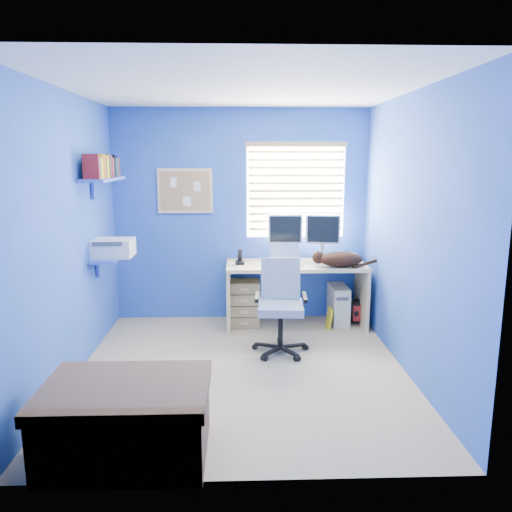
{
  "coord_description": "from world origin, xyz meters",
  "views": [
    {
      "loc": [
        -0.02,
        -4.31,
        1.93
      ],
      "look_at": [
        0.15,
        0.65,
        0.95
      ],
      "focal_mm": 35.0,
      "sensor_mm": 36.0,
      "label": 1
    }
  ],
  "objects_px": {
    "desk": "(295,295)",
    "laptop": "(287,255)",
    "office_chair": "(280,318)",
    "cat": "(341,259)",
    "tower_pc": "(338,304)"
  },
  "relations": [
    {
      "from": "laptop",
      "to": "office_chair",
      "type": "height_order",
      "value": "laptop"
    },
    {
      "from": "desk",
      "to": "office_chair",
      "type": "height_order",
      "value": "office_chair"
    },
    {
      "from": "desk",
      "to": "tower_pc",
      "type": "distance_m",
      "value": 0.54
    },
    {
      "from": "cat",
      "to": "office_chair",
      "type": "bearing_deg",
      "value": -130.98
    },
    {
      "from": "cat",
      "to": "tower_pc",
      "type": "height_order",
      "value": "cat"
    },
    {
      "from": "tower_pc",
      "to": "cat",
      "type": "bearing_deg",
      "value": -100.2
    },
    {
      "from": "laptop",
      "to": "tower_pc",
      "type": "xyz_separation_m",
      "value": [
        0.63,
        0.15,
        -0.62
      ]
    },
    {
      "from": "cat",
      "to": "tower_pc",
      "type": "xyz_separation_m",
      "value": [
        0.04,
        0.28,
        -0.6
      ]
    },
    {
      "from": "laptop",
      "to": "tower_pc",
      "type": "bearing_deg",
      "value": 5.23
    },
    {
      "from": "cat",
      "to": "office_chair",
      "type": "height_order",
      "value": "office_chair"
    },
    {
      "from": "laptop",
      "to": "office_chair",
      "type": "bearing_deg",
      "value": -108.25
    },
    {
      "from": "desk",
      "to": "laptop",
      "type": "bearing_deg",
      "value": -146.74
    },
    {
      "from": "cat",
      "to": "tower_pc",
      "type": "bearing_deg",
      "value": 91.31
    },
    {
      "from": "office_chair",
      "to": "desk",
      "type": "bearing_deg",
      "value": 72.96
    },
    {
      "from": "cat",
      "to": "office_chair",
      "type": "distance_m",
      "value": 1.04
    }
  ]
}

